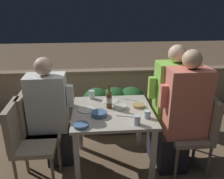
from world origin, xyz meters
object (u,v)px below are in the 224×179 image
chair_right_near (198,127)px  chair_left_near (25,136)px  person_green_blouse (170,104)px  person_white_polo (51,113)px  chair_left_far (34,123)px  person_coral_top (183,114)px  potted_plant (182,99)px  chair_right_far (184,116)px  beer_bottle (109,99)px

chair_right_near → chair_left_near: bearing=-178.9°
chair_left_near → person_green_blouse: (1.56, 0.28, 0.16)m
person_white_polo → person_green_blouse: 1.33m
chair_left_far → person_coral_top: 1.62m
potted_plant → chair_left_far: bearing=-160.9°
potted_plant → chair_right_far: bearing=-108.3°
person_white_polo → chair_right_far: bearing=0.1°
chair_left_near → chair_right_near: size_ratio=1.00×
chair_left_near → chair_right_far: size_ratio=1.00×
chair_left_near → person_white_polo: 0.37m
chair_right_near → chair_right_far: bearing=103.8°
person_white_polo → potted_plant: 1.88m
beer_bottle → chair_right_near: bearing=-11.9°
chair_right_far → potted_plant: chair_right_far is taller
chair_left_near → chair_right_far: same height
chair_left_far → person_green_blouse: (1.53, 0.00, 0.16)m
person_white_polo → person_green_blouse: size_ratio=0.92×
chair_left_near → chair_left_far: bearing=83.3°
chair_left_far → chair_right_far: size_ratio=1.00×
chair_left_far → person_coral_top: bearing=-8.7°
chair_left_near → chair_right_near: bearing=1.1°
person_white_polo → chair_right_far: 1.53m
chair_left_far → potted_plant: 2.06m
person_coral_top → chair_left_near: bearing=-178.8°
person_white_polo → person_coral_top: 1.42m
chair_right_far → beer_bottle: beer_bottle is taller
chair_left_far → beer_bottle: bearing=-3.1°
chair_right_near → chair_right_far: size_ratio=1.00×
chair_left_far → chair_right_far: (1.72, 0.00, 0.00)m
beer_bottle → chair_right_far: bearing=3.1°
chair_left_near → person_coral_top: 1.63m
chair_left_near → beer_bottle: bearing=15.0°
chair_left_near → chair_right_near: same height
chair_right_far → chair_left_near: bearing=-170.9°
chair_left_near → chair_right_far: 1.78m
chair_right_near → person_green_blouse: size_ratio=0.64×
chair_left_near → person_green_blouse: 1.59m
person_green_blouse → beer_bottle: person_green_blouse is taller
chair_right_far → potted_plant: (0.22, 0.67, -0.08)m
chair_left_far → beer_bottle: 0.88m
chair_right_near → person_coral_top: 0.25m
beer_bottle → person_white_polo: bearing=175.9°
chair_left_far → chair_right_far: 1.72m
person_white_polo → chair_right_near: size_ratio=1.43×
potted_plant → chair_right_near: bearing=-99.9°
person_coral_top → potted_plant: size_ratio=1.86×
beer_bottle → person_coral_top: bearing=-14.8°
person_coral_top → beer_bottle: person_coral_top is taller
chair_right_near → potted_plant: (0.16, 0.92, -0.08)m
chair_right_near → beer_bottle: size_ratio=3.20×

